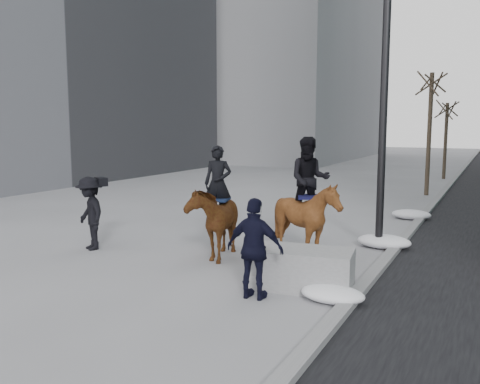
% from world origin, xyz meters
% --- Properties ---
extents(ground, '(120.00, 120.00, 0.00)m').
position_xyz_m(ground, '(0.00, 0.00, 0.00)').
color(ground, gray).
rests_on(ground, ground).
extents(curb, '(0.25, 90.00, 0.12)m').
position_xyz_m(curb, '(3.00, 10.00, 0.06)').
color(curb, gray).
rests_on(curb, ground).
extents(planter, '(1.95, 1.17, 0.73)m').
position_xyz_m(planter, '(1.97, -0.17, 0.37)').
color(planter, '#99999C').
rests_on(planter, ground).
extents(tree_near, '(1.20, 1.20, 5.67)m').
position_xyz_m(tree_near, '(2.40, 13.89, 2.83)').
color(tree_near, '#3B2B23').
rests_on(tree_near, ground).
extents(tree_far, '(1.20, 1.20, 4.59)m').
position_xyz_m(tree_far, '(2.40, 21.16, 2.30)').
color(tree_far, '#3B2B22').
rests_on(tree_far, ground).
extents(mounted_left, '(1.36, 2.11, 2.52)m').
position_xyz_m(mounted_left, '(-0.58, 1.10, 0.94)').
color(mounted_left, '#471A0E').
rests_on(mounted_left, ground).
extents(mounted_right, '(1.93, 2.03, 2.72)m').
position_xyz_m(mounted_right, '(1.39, 1.73, 1.09)').
color(mounted_right, '#46240E').
rests_on(mounted_right, ground).
extents(feeder, '(1.04, 0.88, 1.75)m').
position_xyz_m(feeder, '(1.45, -1.07, 0.88)').
color(feeder, black).
rests_on(feeder, ground).
extents(camera_crew, '(1.31, 1.12, 1.75)m').
position_xyz_m(camera_crew, '(-3.55, 0.28, 0.89)').
color(camera_crew, black).
rests_on(camera_crew, ground).
extents(lamppost, '(0.25, 1.18, 9.09)m').
position_xyz_m(lamppost, '(2.60, 3.55, 4.99)').
color(lamppost, black).
rests_on(lamppost, ground).
extents(snow_piles, '(1.29, 9.22, 0.33)m').
position_xyz_m(snow_piles, '(2.70, 3.94, 0.15)').
color(snow_piles, white).
rests_on(snow_piles, ground).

